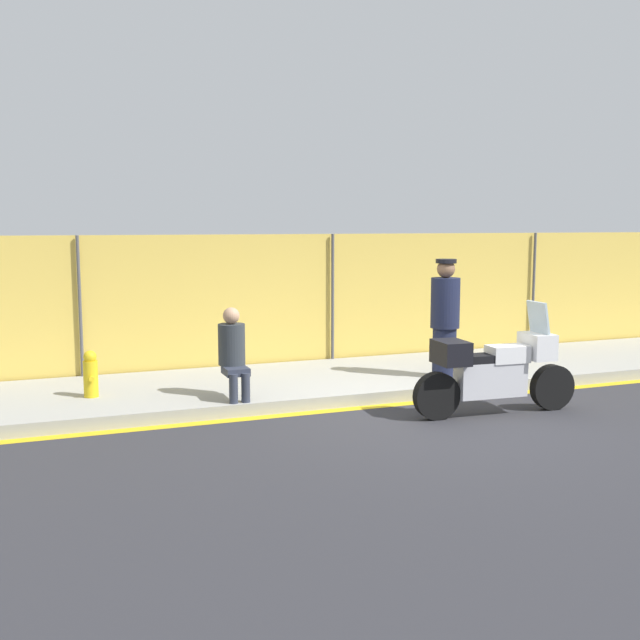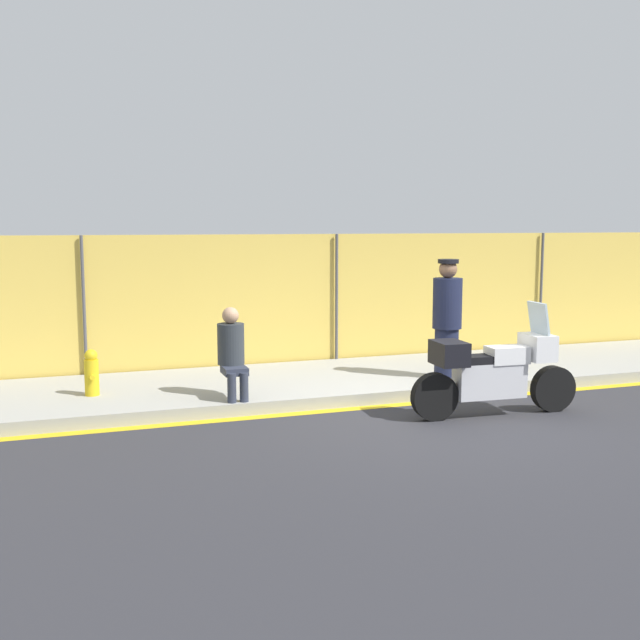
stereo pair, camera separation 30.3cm
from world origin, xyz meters
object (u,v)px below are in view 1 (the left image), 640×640
object	(u,v)px
officer_standing	(445,318)
fire_hydrant	(91,374)
motorcycle	(495,370)
person_seated_on_curb	(233,348)

from	to	relation	value
officer_standing	fire_hydrant	distance (m)	5.13
officer_standing	fire_hydrant	world-z (taller)	officer_standing
motorcycle	person_seated_on_curb	world-z (taller)	motorcycle
motorcycle	fire_hydrant	bearing A→B (deg)	159.63
motorcycle	officer_standing	size ratio (longest dim) A/B	1.30
motorcycle	officer_standing	distance (m)	1.70
officer_standing	person_seated_on_curb	bearing A→B (deg)	-176.89
fire_hydrant	person_seated_on_curb	bearing A→B (deg)	-21.71
person_seated_on_curb	officer_standing	bearing A→B (deg)	3.11
motorcycle	person_seated_on_curb	bearing A→B (deg)	158.49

